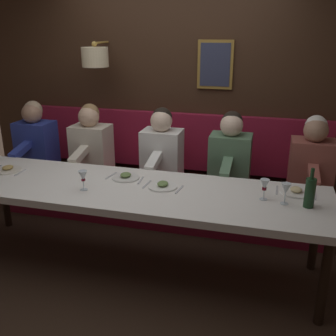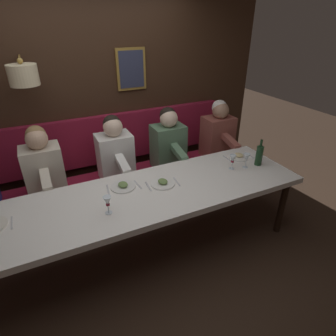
{
  "view_description": "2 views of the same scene",
  "coord_description": "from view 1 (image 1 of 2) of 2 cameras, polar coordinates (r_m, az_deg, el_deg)",
  "views": [
    {
      "loc": [
        -2.79,
        -1.08,
        1.97
      ],
      "look_at": [
        0.05,
        -0.31,
        0.92
      ],
      "focal_mm": 41.62,
      "sensor_mm": 36.0,
      "label": 1
    },
    {
      "loc": [
        -2.09,
        0.72,
        2.21
      ],
      "look_at": [
        0.05,
        -0.31,
        0.92
      ],
      "focal_mm": 30.1,
      "sensor_mm": 36.0,
      "label": 2
    }
  ],
  "objects": [
    {
      "name": "wine_glass_1",
      "position": [
        3.2,
        -12.34,
        -1.22
      ],
      "size": [
        0.07,
        0.07,
        0.16
      ],
      "color": "silver",
      "rests_on": "dining_table"
    },
    {
      "name": "diner_farthest",
      "position": [
        4.61,
        -18.82,
        4.02
      ],
      "size": [
        0.6,
        0.4,
        0.79
      ],
      "color": "#283893",
      "rests_on": "banquette_bench"
    },
    {
      "name": "wine_glass_0",
      "position": [
        3.04,
        13.96,
        -2.49
      ],
      "size": [
        0.07,
        0.07,
        0.16
      ],
      "color": "silver",
      "rests_on": "dining_table"
    },
    {
      "name": "wine_bottle",
      "position": [
        3.01,
        20.07,
        -3.35
      ],
      "size": [
        0.08,
        0.08,
        0.3
      ],
      "color": "#19381E",
      "rests_on": "dining_table"
    },
    {
      "name": "dining_table",
      "position": [
        3.26,
        -5.58,
        -3.72
      ],
      "size": [
        0.9,
        3.26,
        0.74
      ],
      "color": "white",
      "rests_on": "ground_plane"
    },
    {
      "name": "wine_glass_3",
      "position": [
        3.0,
        16.86,
        -3.0
      ],
      "size": [
        0.07,
        0.07,
        0.16
      ],
      "color": "silver",
      "rests_on": "dining_table"
    },
    {
      "name": "place_setting_2",
      "position": [
        3.43,
        -6.22,
        -1.28
      ],
      "size": [
        0.24,
        0.32,
        0.05
      ],
      "color": "silver",
      "rests_on": "dining_table"
    },
    {
      "name": "diner_middle",
      "position": [
        3.99,
        -0.92,
        2.8
      ],
      "size": [
        0.6,
        0.4,
        0.79
      ],
      "color": "white",
      "rests_on": "banquette_bench"
    },
    {
      "name": "place_setting_3",
      "position": [
        3.26,
        18.22,
        -3.3
      ],
      "size": [
        0.24,
        0.31,
        0.05
      ],
      "color": "white",
      "rests_on": "dining_table"
    },
    {
      "name": "diner_far",
      "position": [
        4.27,
        -11.21,
        3.54
      ],
      "size": [
        0.6,
        0.4,
        0.79
      ],
      "color": "beige",
      "rests_on": "banquette_bench"
    },
    {
      "name": "diner_near",
      "position": [
        3.87,
        9.09,
        1.99
      ],
      "size": [
        0.6,
        0.4,
        0.79
      ],
      "color": "#567A5B",
      "rests_on": "banquette_bench"
    },
    {
      "name": "diner_nearest",
      "position": [
        3.87,
        20.32,
        1.01
      ],
      "size": [
        0.6,
        0.4,
        0.79
      ],
      "color": "#934C42",
      "rests_on": "banquette_bench"
    },
    {
      "name": "back_wall_panel",
      "position": [
        4.44,
        0.78,
        11.68
      ],
      "size": [
        0.59,
        4.66,
        2.9
      ],
      "color": "#382316",
      "rests_on": "ground_plane"
    },
    {
      "name": "banquette_bench",
      "position": [
        4.22,
        -1.15,
        -4.85
      ],
      "size": [
        0.52,
        3.46,
        0.45
      ],
      "primitive_type": "cube",
      "color": "maroon",
      "rests_on": "ground_plane"
    },
    {
      "name": "place_setting_0",
      "position": [
        3.88,
        -22.38,
        -0.19
      ],
      "size": [
        0.24,
        0.31,
        0.05
      ],
      "color": "silver",
      "rests_on": "dining_table"
    },
    {
      "name": "ground_plane",
      "position": [
        3.58,
        -5.21,
        -13.82
      ],
      "size": [
        12.0,
        12.0,
        0.0
      ],
      "primitive_type": "plane",
      "color": "#332319"
    },
    {
      "name": "place_setting_1",
      "position": [
        3.21,
        -0.77,
        -2.61
      ],
      "size": [
        0.24,
        0.32,
        0.05
      ],
      "color": "white",
      "rests_on": "dining_table"
    }
  ]
}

